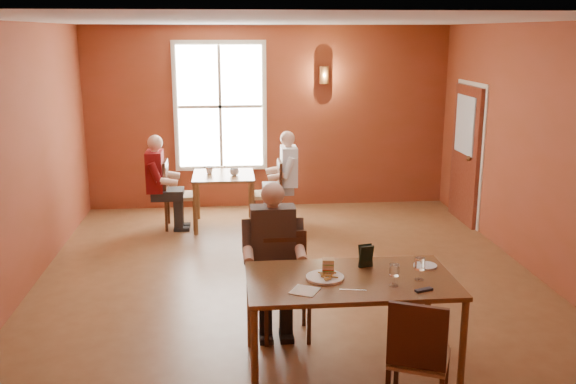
{
  "coord_description": "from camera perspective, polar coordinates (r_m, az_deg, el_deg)",
  "views": [
    {
      "loc": [
        -0.71,
        -7.1,
        2.88
      ],
      "look_at": [
        0.0,
        0.2,
        1.05
      ],
      "focal_mm": 40.0,
      "sensor_mm": 36.0,
      "label": 1
    }
  ],
  "objects": [
    {
      "name": "ground",
      "position": [
        7.69,
        0.14,
        -7.97
      ],
      "size": [
        6.0,
        7.0,
        0.01
      ],
      "primitive_type": "cube",
      "color": "brown",
      "rests_on": "ground"
    },
    {
      "name": "wall_back",
      "position": [
        10.71,
        -1.71,
        6.61
      ],
      "size": [
        6.0,
        0.04,
        3.0
      ],
      "primitive_type": "cube",
      "color": "brown",
      "rests_on": "ground"
    },
    {
      "name": "wall_front",
      "position": [
        3.92,
        5.25,
        -6.7
      ],
      "size": [
        6.0,
        0.04,
        3.0
      ],
      "primitive_type": "cube",
      "color": "brown",
      "rests_on": "ground"
    },
    {
      "name": "wall_left",
      "position": [
        7.58,
        -23.05,
        2.41
      ],
      "size": [
        0.04,
        7.0,
        3.0
      ],
      "primitive_type": "cube",
      "color": "brown",
      "rests_on": "ground"
    },
    {
      "name": "wall_right",
      "position": [
        8.12,
        21.75,
        3.23
      ],
      "size": [
        0.04,
        7.0,
        3.0
      ],
      "primitive_type": "cube",
      "color": "brown",
      "rests_on": "ground"
    },
    {
      "name": "ceiling",
      "position": [
        7.13,
        0.16,
        14.98
      ],
      "size": [
        6.0,
        7.0,
        0.04
      ],
      "primitive_type": "cube",
      "color": "white",
      "rests_on": "wall_back"
    },
    {
      "name": "window",
      "position": [
        10.61,
        -6.05,
        7.56
      ],
      "size": [
        1.36,
        0.1,
        1.96
      ],
      "primitive_type": "cube",
      "color": "white",
      "rests_on": "wall_back"
    },
    {
      "name": "door",
      "position": [
        10.24,
        15.45,
        3.22
      ],
      "size": [
        0.12,
        1.04,
        2.1
      ],
      "primitive_type": "cube",
      "color": "maroon",
      "rests_on": "ground"
    },
    {
      "name": "wall_sconce",
      "position": [
        10.64,
        3.22,
        10.34
      ],
      "size": [
        0.16,
        0.16,
        0.28
      ],
      "primitive_type": "cylinder",
      "color": "brown",
      "rests_on": "wall_back"
    },
    {
      "name": "main_table",
      "position": [
        5.73,
        5.49,
        -11.51
      ],
      "size": [
        1.78,
        1.0,
        0.83
      ],
      "primitive_type": null,
      "color": "brown",
      "rests_on": "ground"
    },
    {
      "name": "chair_diner_main",
      "position": [
        6.22,
        -0.21,
        -8.46
      ],
      "size": [
        0.44,
        0.44,
        1.01
      ],
      "primitive_type": null,
      "rotation": [
        0.0,
        0.0,
        3.14
      ],
      "color": "#3E1C10",
      "rests_on": "ground"
    },
    {
      "name": "diner_main",
      "position": [
        6.11,
        -0.19,
        -6.75
      ],
      "size": [
        0.57,
        0.57,
        1.43
      ],
      "primitive_type": null,
      "rotation": [
        0.0,
        0.0,
        3.14
      ],
      "color": "#331F15",
      "rests_on": "ground"
    },
    {
      "name": "chair_empty",
      "position": [
        5.14,
        11.59,
        -13.98
      ],
      "size": [
        0.57,
        0.57,
        0.98
      ],
      "primitive_type": null,
      "rotation": [
        0.0,
        0.0,
        -0.43
      ],
      "color": "#5C2F17",
      "rests_on": "ground"
    },
    {
      "name": "plate_food",
      "position": [
        5.53,
        3.3,
        -7.49
      ],
      "size": [
        0.4,
        0.4,
        0.04
      ],
      "primitive_type": "cylinder",
      "rotation": [
        0.0,
        0.0,
        0.25
      ],
      "color": "white",
      "rests_on": "main_table"
    },
    {
      "name": "sandwich",
      "position": [
        5.61,
        3.59,
        -6.74
      ],
      "size": [
        0.12,
        0.11,
        0.12
      ],
      "primitive_type": "cube",
      "rotation": [
        0.0,
        0.0,
        -0.17
      ],
      "color": "#DDB063",
      "rests_on": "main_table"
    },
    {
      "name": "goblet_b",
      "position": [
        5.58,
        11.63,
        -6.63
      ],
      "size": [
        0.11,
        0.11,
        0.21
      ],
      "primitive_type": null,
      "rotation": [
        0.0,
        0.0,
        0.41
      ],
      "color": "white",
      "rests_on": "main_table"
    },
    {
      "name": "goblet_c",
      "position": [
        5.42,
        9.41,
        -7.21
      ],
      "size": [
        0.09,
        0.09,
        0.21
      ],
      "primitive_type": null,
      "rotation": [
        0.0,
        0.0,
        0.12
      ],
      "color": "white",
      "rests_on": "main_table"
    },
    {
      "name": "menu_stand",
      "position": [
        5.79,
        6.93,
        -5.67
      ],
      "size": [
        0.14,
        0.09,
        0.21
      ],
      "primitive_type": "cube",
      "rotation": [
        0.0,
        0.0,
        0.21
      ],
      "color": "black",
      "rests_on": "main_table"
    },
    {
      "name": "knife",
      "position": [
        5.32,
        5.78,
        -8.65
      ],
      "size": [
        0.22,
        0.05,
        0.0
      ],
      "primitive_type": "cube",
      "rotation": [
        0.0,
        0.0,
        -0.17
      ],
      "color": "white",
      "rests_on": "main_table"
    },
    {
      "name": "napkin",
      "position": [
        5.28,
        1.51,
        -8.77
      ],
      "size": [
        0.28,
        0.28,
        0.01
      ],
      "primitive_type": "cube",
      "rotation": [
        0.0,
        0.0,
        -0.49
      ],
      "color": "white",
      "rests_on": "main_table"
    },
    {
      "name": "side_plate",
      "position": [
        5.93,
        12.1,
        -6.42
      ],
      "size": [
        0.23,
        0.23,
        0.02
      ],
      "primitive_type": "cylinder",
      "rotation": [
        0.0,
        0.0,
        -0.09
      ],
      "color": "white",
      "rests_on": "main_table"
    },
    {
      "name": "sunglasses",
      "position": [
        5.39,
        11.97,
        -8.51
      ],
      "size": [
        0.16,
        0.1,
        0.02
      ],
      "primitive_type": "cube",
      "rotation": [
        0.0,
        0.0,
        0.35
      ],
      "color": "black",
      "rests_on": "main_table"
    },
    {
      "name": "second_table",
      "position": [
        9.77,
        -5.71,
        -0.74
      ],
      "size": [
        0.91,
        0.91,
        0.8
      ],
      "primitive_type": null,
      "color": "brown",
      "rests_on": "ground"
    },
    {
      "name": "chair_diner_white",
      "position": [
        9.76,
        -1.91,
        -0.09
      ],
      "size": [
        0.44,
        0.44,
        1.0
      ],
      "primitive_type": null,
      "rotation": [
        0.0,
        0.0,
        1.57
      ],
      "color": "#5B2917",
      "rests_on": "ground"
    },
    {
      "name": "diner_white",
      "position": [
        9.72,
        -1.74,
        1.01
      ],
      "size": [
        0.55,
        0.55,
        1.38
      ],
      "primitive_type": null,
      "rotation": [
        0.0,
        0.0,
        1.57
      ],
      "color": "white",
      "rests_on": "ground"
    },
    {
      "name": "chair_diner_maroon",
      "position": [
        9.77,
        -9.54,
        -0.18
      ],
      "size": [
        0.46,
        0.46,
        1.03
      ],
      "primitive_type": null,
      "rotation": [
        0.0,
        0.0,
        -1.57
      ],
      "color": "#4D2A14",
      "rests_on": "ground"
    },
    {
      "name": "diner_maroon",
      "position": [
        9.73,
        -9.76,
        0.82
      ],
      "size": [
        0.55,
        0.55,
        1.39
      ],
      "primitive_type": null,
      "rotation": [
        0.0,
        0.0,
        -1.57
      ],
      "color": "maroon",
      "rests_on": "ground"
    },
    {
      "name": "cup_a",
      "position": [
        9.58,
        -4.8,
        1.78
      ],
      "size": [
        0.15,
        0.15,
        0.11
      ],
      "primitive_type": "imported",
      "rotation": [
        0.0,
        0.0,
        -0.14
      ],
      "color": "white",
      "rests_on": "second_table"
    },
    {
      "name": "cup_b",
      "position": [
        9.75,
        -7.01,
        1.94
      ],
      "size": [
        0.13,
        0.13,
        0.11
      ],
      "primitive_type": "imported",
      "rotation": [
        0.0,
        0.0,
        0.12
      ],
      "color": "silver",
      "rests_on": "second_table"
    }
  ]
}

